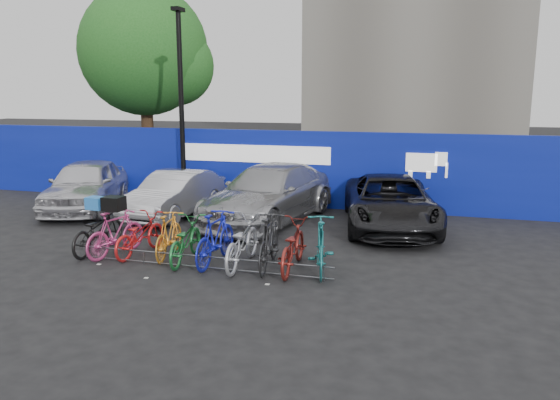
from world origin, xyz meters
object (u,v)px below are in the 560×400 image
at_px(bike_9, 321,245).
at_px(tree, 150,54).
at_px(bike_rack, 200,262).
at_px(bike_7, 269,242).
at_px(bike_8, 292,246).
at_px(car_0, 86,185).
at_px(bike_6, 242,242).
at_px(lamppost, 181,102).
at_px(car_2, 269,194).
at_px(car_1, 175,194).
at_px(bike_2, 140,235).
at_px(bike_5, 215,238).
at_px(bike_4, 185,240).
at_px(car_3, 390,202).
at_px(bike_0, 98,230).
at_px(bike_1, 116,233).
at_px(bike_3, 169,235).

bearing_deg(bike_9, tree, -60.13).
height_order(bike_rack, bike_7, bike_7).
bearing_deg(bike_8, tree, -52.07).
xyz_separation_m(car_0, bike_6, (6.49, -3.96, -0.25)).
relative_size(lamppost, car_2, 1.14).
bearing_deg(bike_rack, car_1, 121.96).
distance_m(lamppost, bike_2, 6.28).
xyz_separation_m(bike_5, bike_8, (1.66, 0.05, -0.05)).
bearing_deg(bike_4, bike_8, 176.53).
height_order(car_2, car_3, car_2).
relative_size(bike_0, bike_6, 0.95).
bearing_deg(bike_0, car_0, -52.35).
bearing_deg(bike_rack, car_2, 88.39).
distance_m(tree, bike_0, 11.81).
distance_m(bike_4, bike_7, 1.86).
distance_m(tree, bike_1, 12.14).
distance_m(bike_1, bike_4, 1.68).
bearing_deg(car_2, bike_9, -48.16).
xyz_separation_m(bike_3, bike_4, (0.49, -0.21, -0.02)).
bearing_deg(car_2, bike_7, -61.20).
distance_m(tree, bike_2, 12.18).
relative_size(tree, bike_9, 4.10).
bearing_deg(bike_4, lamppost, -69.76).
height_order(bike_0, bike_6, bike_6).
bearing_deg(bike_5, bike_1, 3.23).
xyz_separation_m(tree, bike_3, (5.77, -10.05, -4.57)).
bearing_deg(tree, bike_4, -58.62).
distance_m(bike_rack, car_0, 7.24).
distance_m(bike_4, bike_8, 2.36).
distance_m(car_3, bike_2, 6.57).
distance_m(bike_rack, bike_4, 0.71).
bearing_deg(car_2, car_1, -163.35).
distance_m(bike_rack, bike_2, 1.83).
xyz_separation_m(car_3, bike_8, (-1.64, -4.14, -0.17)).
distance_m(bike_rack, bike_6, 0.94).
bearing_deg(bike_3, bike_1, 2.90).
bearing_deg(bike_3, tree, -67.67).
bearing_deg(bike_7, car_0, -34.50).
height_order(bike_4, bike_8, bike_8).
bearing_deg(bike_2, car_3, -136.14).
xyz_separation_m(car_3, bike_2, (-5.19, -4.02, -0.23)).
height_order(bike_0, bike_3, same).
bearing_deg(lamppost, car_0, -147.51).
relative_size(car_3, bike_1, 2.89).
height_order(lamppost, bike_6, lamppost).
xyz_separation_m(car_1, bike_0, (-0.07, -3.76, -0.16)).
relative_size(bike_2, bike_6, 0.88).
bearing_deg(bike_5, bike_2, -2.58).
bearing_deg(bike_9, bike_1, -11.00).
bearing_deg(car_2, bike_8, -54.91).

